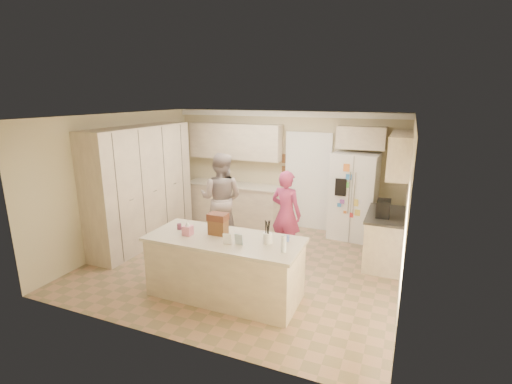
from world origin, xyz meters
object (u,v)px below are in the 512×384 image
at_px(island_base, 225,268).
at_px(teen_boy, 221,199).
at_px(utensil_crock, 268,238).
at_px(tissue_box, 188,230).
at_px(dollhouse_body, 218,227).
at_px(teen_girl, 286,214).
at_px(coffee_maker, 383,208).
at_px(refrigerator, 354,196).

relative_size(island_base, teen_boy, 1.19).
relative_size(utensil_crock, teen_boy, 0.08).
bearing_deg(utensil_crock, tissue_box, -172.87).
height_order(dollhouse_body, teen_girl, teen_girl).
distance_m(coffee_maker, dollhouse_body, 2.84).
relative_size(refrigerator, coffee_maker, 6.00).
height_order(coffee_maker, teen_boy, teen_boy).
bearing_deg(dollhouse_body, refrigerator, 63.18).
bearing_deg(refrigerator, teen_boy, -146.93).
xyz_separation_m(island_base, dollhouse_body, (-0.15, 0.10, 0.60)).
xyz_separation_m(island_base, tissue_box, (-0.55, -0.10, 0.56)).
height_order(utensil_crock, teen_boy, teen_boy).
bearing_deg(teen_girl, coffee_maker, -163.87).
height_order(tissue_box, dollhouse_body, dollhouse_body).
distance_m(utensil_crock, tissue_box, 1.21).
bearing_deg(teen_boy, utensil_crock, 126.24).
bearing_deg(island_base, dollhouse_body, 146.31).
bearing_deg(dollhouse_body, teen_boy, 116.42).
bearing_deg(island_base, teen_boy, 118.84).
distance_m(refrigerator, tissue_box, 3.79).
xyz_separation_m(island_base, utensil_crock, (0.65, 0.05, 0.56)).
height_order(refrigerator, island_base, refrigerator).
relative_size(coffee_maker, tissue_box, 2.14).
bearing_deg(dollhouse_body, coffee_maker, 39.29).
distance_m(tissue_box, dollhouse_body, 0.45).
height_order(coffee_maker, utensil_crock, coffee_maker).
bearing_deg(tissue_box, dollhouse_body, 26.57).
xyz_separation_m(coffee_maker, teen_boy, (-3.08, -0.03, -0.15)).
bearing_deg(coffee_maker, refrigerator, 117.67).
distance_m(utensil_crock, teen_boy, 2.47).
bearing_deg(teen_girl, teen_boy, 5.96).
distance_m(coffee_maker, tissue_box, 3.28).
distance_m(refrigerator, teen_girl, 1.74).
xyz_separation_m(refrigerator, island_base, (-1.39, -3.15, -0.46)).
bearing_deg(dollhouse_body, utensil_crock, -3.58).
distance_m(island_base, tissue_box, 0.79).
height_order(refrigerator, utensil_crock, refrigerator).
bearing_deg(dollhouse_body, tissue_box, -153.43).
bearing_deg(utensil_crock, island_base, -175.60).
relative_size(tissue_box, teen_girl, 0.09).
bearing_deg(teen_boy, tissue_box, 97.18).
bearing_deg(tissue_box, teen_girl, 63.37).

